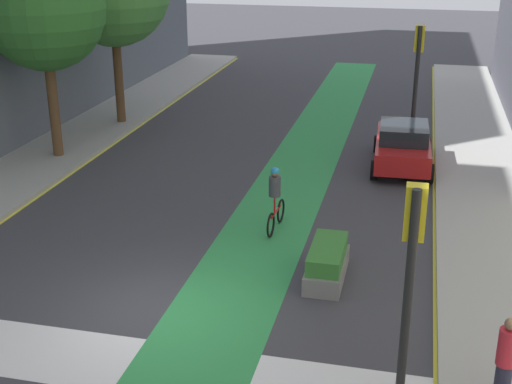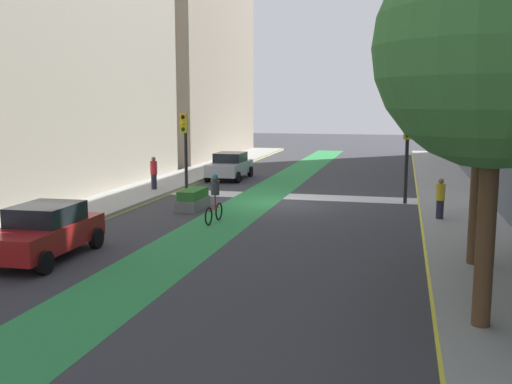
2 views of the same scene
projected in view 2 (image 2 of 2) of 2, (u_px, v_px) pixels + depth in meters
ground_plane at (283, 203)px, 26.74m from camera, size 120.00×120.00×0.00m
bike_lane_paint at (252, 202)px, 27.09m from camera, size 2.40×60.00×0.01m
crosswalk_band at (291, 196)px, 28.66m from camera, size 12.00×1.80×0.01m
sidewalk_left at (457, 209)px, 24.94m from camera, size 3.00×60.00×0.15m
curb_stripe_left at (420, 209)px, 25.31m from camera, size 0.16×60.00×0.01m
sidewalk_right at (131, 195)px, 28.53m from camera, size 3.00×60.00×0.15m
curb_stripe_right at (160, 198)px, 28.18m from camera, size 0.16×60.00×0.01m
traffic_signal_near_right at (185, 137)px, 29.24m from camera, size 0.35×0.52×3.98m
traffic_signal_near_left at (407, 144)px, 26.15m from camera, size 0.35×0.52×3.85m
car_red_right_far at (44, 231)px, 17.19m from camera, size 2.15×4.26×1.57m
car_silver_right_near at (230, 166)px, 35.04m from camera, size 2.04×4.21×1.57m
cyclist_in_lane at (215, 197)px, 22.38m from camera, size 0.32×1.73×1.86m
pedestrian_sidewalk_right_a at (154, 173)px, 29.93m from camera, size 0.34×0.34×1.65m
pedestrian_sidewalk_left_a at (440, 198)px, 22.31m from camera, size 0.34×0.34×1.54m
street_tree_near at (484, 74)px, 15.43m from camera, size 4.14×4.14×7.18m
street_tree_far at (497, 47)px, 10.89m from camera, size 4.56×4.56×7.67m
median_planter at (193, 200)px, 25.24m from camera, size 0.85×2.09×0.85m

